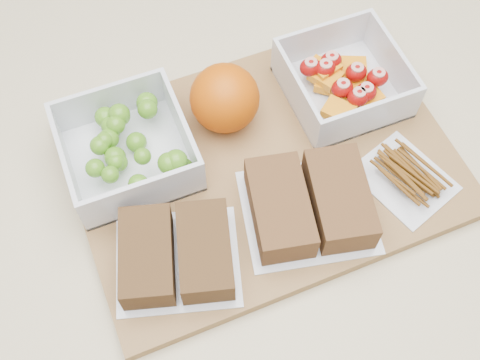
{
  "coord_description": "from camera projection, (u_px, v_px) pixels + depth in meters",
  "views": [
    {
      "loc": [
        -0.13,
        -0.3,
        1.5
      ],
      "look_at": [
        -0.01,
        -0.0,
        0.93
      ],
      "focal_mm": 45.0,
      "sensor_mm": 36.0,
      "label": 1
    }
  ],
  "objects": [
    {
      "name": "grape_container",
      "position": [
        128.0,
        147.0,
        0.66
      ],
      "size": [
        0.14,
        0.14,
        0.06
      ],
      "color": "silver",
      "rests_on": "cutting_board"
    },
    {
      "name": "fruit_container",
      "position": [
        343.0,
        82.0,
        0.71
      ],
      "size": [
        0.13,
        0.13,
        0.06
      ],
      "color": "silver",
      "rests_on": "cutting_board"
    },
    {
      "name": "pretzel_bag",
      "position": [
        406.0,
        175.0,
        0.66
      ],
      "size": [
        0.11,
        0.12,
        0.02
      ],
      "color": "silver",
      "rests_on": "cutting_board"
    },
    {
      "name": "sandwich_bag_left",
      "position": [
        176.0,
        254.0,
        0.61
      ],
      "size": [
        0.15,
        0.14,
        0.04
      ],
      "color": "silver",
      "rests_on": "cutting_board"
    },
    {
      "name": "cutting_board",
      "position": [
        264.0,
        166.0,
        0.69
      ],
      "size": [
        0.42,
        0.3,
        0.02
      ],
      "primitive_type": "cube",
      "rotation": [
        0.0,
        0.0,
        0.01
      ],
      "color": "olive",
      "rests_on": "counter"
    },
    {
      "name": "counter",
      "position": [
        245.0,
        305.0,
        1.08
      ],
      "size": [
        1.2,
        0.9,
        0.9
      ],
      "primitive_type": "cube",
      "color": "beige",
      "rests_on": "ground"
    },
    {
      "name": "sandwich_bag_center",
      "position": [
        310.0,
        204.0,
        0.63
      ],
      "size": [
        0.16,
        0.15,
        0.04
      ],
      "color": "silver",
      "rests_on": "cutting_board"
    },
    {
      "name": "orange",
      "position": [
        225.0,
        98.0,
        0.67
      ],
      "size": [
        0.08,
        0.08,
        0.08
      ],
      "primitive_type": "sphere",
      "color": "#CA5104",
      "rests_on": "cutting_board"
    },
    {
      "name": "ground",
      "position": [
        243.0,
        360.0,
        1.47
      ],
      "size": [
        4.0,
        4.0,
        0.0
      ],
      "primitive_type": "plane",
      "color": "gray",
      "rests_on": "ground"
    }
  ]
}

